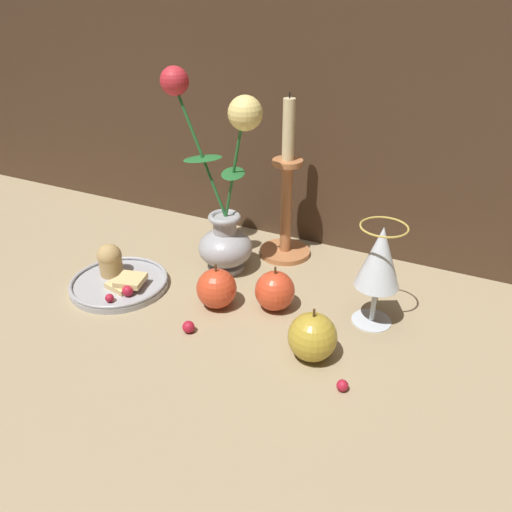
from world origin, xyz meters
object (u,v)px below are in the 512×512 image
apple_beside_vase (276,290)px  apple_near_glass (217,288)px  candlestick (286,206)px  apple_at_table_edge (312,337)px  plate_with_pastries (118,278)px  vase (223,211)px  wine_glass (380,261)px

apple_beside_vase → apple_near_glass: same height
candlestick → apple_near_glass: size_ratio=3.96×
candlestick → apple_at_table_edge: (0.16, -0.27, -0.07)m
apple_at_table_edge → plate_with_pastries: bearing=175.6°
apple_near_glass → apple_at_table_edge: apple_at_table_edge is taller
candlestick → apple_at_table_edge: 0.32m
candlestick → apple_near_glass: bearing=-98.0°
apple_near_glass → apple_at_table_edge: 0.19m
apple_near_glass → plate_with_pastries: bearing=-172.8°
vase → apple_near_glass: (0.05, -0.12, -0.08)m
wine_glass → apple_near_glass: wine_glass is taller
candlestick → apple_near_glass: 0.23m
apple_near_glass → wine_glass: bearing=16.2°
plate_with_pastries → candlestick: bearing=47.6°
apple_near_glass → apple_beside_vase: bearing=23.9°
plate_with_pastries → apple_at_table_edge: (0.38, -0.03, 0.02)m
wine_glass → apple_at_table_edge: (-0.06, -0.12, -0.08)m
wine_glass → apple_near_glass: 0.27m
wine_glass → apple_near_glass: bearing=-163.8°
plate_with_pastries → candlestick: 0.34m
wine_glass → apple_beside_vase: size_ratio=2.16×
plate_with_pastries → apple_beside_vase: size_ratio=2.19×
plate_with_pastries → wine_glass: bearing=12.3°
wine_glass → apple_at_table_edge: 0.15m
candlestick → apple_at_table_edge: size_ratio=3.77×
vase → wine_glass: bearing=-8.7°
vase → apple_at_table_edge: bearing=-35.4°
vase → plate_with_pastries: bearing=-134.9°
wine_glass → apple_beside_vase: wine_glass is taller
vase → apple_beside_vase: 0.18m
apple_beside_vase → candlestick: bearing=108.4°
apple_beside_vase → apple_near_glass: size_ratio=0.99×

